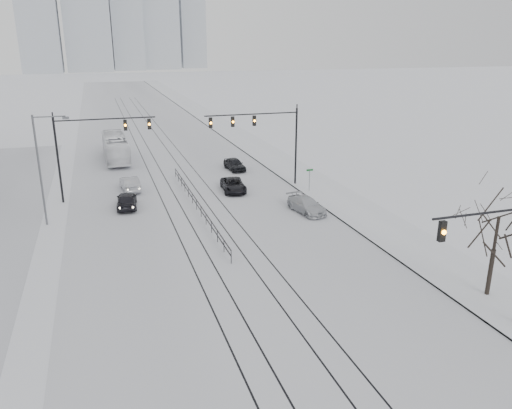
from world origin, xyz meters
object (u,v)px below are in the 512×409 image
sedan_sb_inner (127,200)px  box_truck (116,148)px  bare_tree (498,225)px  sedan_sb_outer (130,184)px  sedan_nb_front (233,185)px  sedan_nb_right (306,205)px  traffic_mast_near (503,249)px  sedan_nb_far (235,164)px

sedan_sb_inner → box_truck: 20.11m
bare_tree → sedan_sb_outer: 34.59m
sedan_nb_front → sedan_nb_right: sedan_nb_right is taller
sedan_sb_outer → box_truck: box_truck is taller
bare_tree → box_truck: (-19.05, 43.54, -2.87)m
traffic_mast_near → sedan_nb_front: 29.56m
bare_tree → sedan_sb_inner: 30.47m
box_truck → sedan_nb_front: bearing=119.3°
sedan_sb_inner → sedan_nb_right: 16.17m
traffic_mast_near → bare_tree: (2.41, 3.00, -0.07)m
sedan_sb_inner → sedan_nb_far: 16.77m
sedan_sb_inner → box_truck: bearing=-85.3°
box_truck → sedan_nb_far: bearing=142.6°
sedan_sb_inner → sedan_nb_right: bearing=162.7°
bare_tree → sedan_nb_front: size_ratio=1.31×
traffic_mast_near → box_truck: 49.52m
sedan_nb_front → traffic_mast_near: bearing=-72.2°
sedan_nb_far → bare_tree: bearing=-85.2°
sedan_sb_inner → sedan_nb_front: sedan_sb_inner is taller
sedan_nb_front → sedan_sb_inner: bearing=-162.5°
sedan_sb_outer → sedan_nb_front: bearing=155.8°
traffic_mast_near → sedan_sb_outer: traffic_mast_near is taller
bare_tree → sedan_sb_inner: size_ratio=1.41×
sedan_nb_far → sedan_nb_front: bearing=-111.6°
sedan_sb_inner → sedan_nb_right: (14.98, -6.09, -0.07)m
sedan_nb_right → sedan_nb_far: bearing=87.9°
bare_tree → sedan_sb_inner: (-19.09, 23.45, -3.75)m
bare_tree → box_truck: 47.61m
sedan_sb_outer → sedan_nb_right: sedan_sb_outer is taller
sedan_sb_outer → sedan_nb_far: 13.28m
bare_tree → box_truck: size_ratio=0.52×
bare_tree → sedan_nb_right: (-4.11, 17.37, -3.82)m
sedan_sb_outer → sedan_nb_right: size_ratio=0.96×
sedan_nb_right → box_truck: bearing=110.8°
sedan_nb_right → sedan_nb_front: bearing=109.2°
sedan_sb_inner → sedan_nb_far: size_ratio=1.05×
bare_tree → box_truck: bearing=113.6°
sedan_sb_inner → sedan_nb_far: sedan_sb_inner is taller
bare_tree → sedan_nb_front: (-8.53, 25.65, -3.84)m
sedan_sb_inner → sedan_nb_front: bearing=-163.5°
bare_tree → sedan_nb_far: bare_tree is taller
sedan_nb_right → box_truck: box_truck is taller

